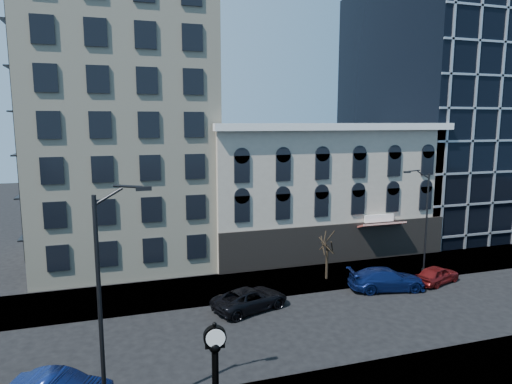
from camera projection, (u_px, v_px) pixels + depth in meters
name	position (u px, v px, depth m)	size (l,w,h in m)	color
ground	(244.00, 336.00, 27.22)	(160.00, 160.00, 0.00)	black
sidewalk_far	(215.00, 288.00, 34.74)	(160.00, 6.00, 0.12)	gray
cream_tower	(117.00, 45.00, 40.20)	(15.90, 15.40, 42.50)	beige
victorian_row	(316.00, 190.00, 44.86)	(22.60, 11.19, 12.50)	#B7AA96
glass_office	(452.00, 110.00, 54.35)	(20.00, 20.15, 28.00)	black
street_clock	(215.00, 377.00, 19.01)	(1.00, 1.00, 4.41)	black
street_lamp_near	(116.00, 242.00, 18.23)	(2.66, 0.41, 10.27)	black
street_lamp_far	(420.00, 194.00, 36.93)	(2.28, 0.64, 8.86)	black
bare_tree_far	(327.00, 239.00, 36.23)	(2.56, 2.56, 4.39)	black
car_far_a	(250.00, 299.00, 30.91)	(2.47, 5.36, 1.49)	black
car_far_b	(387.00, 279.00, 34.51)	(2.34, 5.76, 1.67)	#0C194C
car_far_c	(437.00, 275.00, 35.91)	(1.67, 4.16, 1.42)	maroon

